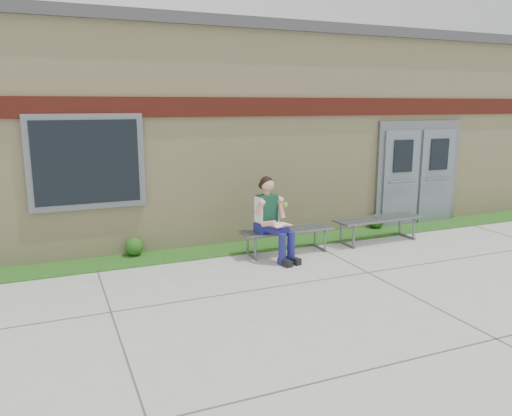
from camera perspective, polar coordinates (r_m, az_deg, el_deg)
name	(u,v)px	position (r m, az deg, el deg)	size (l,w,h in m)	color
ground	(331,292)	(7.35, 8.52, -9.51)	(80.00, 80.00, 0.00)	#9E9E99
grass_strip	(259,245)	(9.53, 0.39, -4.30)	(16.00, 0.80, 0.02)	#1D4813
school_building	(205,127)	(12.36, -5.89, 9.18)	(16.20, 6.22, 4.20)	beige
bench_left	(287,234)	(9.03, 3.53, -3.03)	(1.72, 0.51, 0.45)	slate
bench_right	(378,223)	(10.05, 13.80, -1.70)	(1.84, 0.58, 0.47)	slate
girl	(272,218)	(8.59, 1.90, -1.12)	(0.61, 0.93, 1.44)	navy
shrub_mid	(134,247)	(9.11, -13.74, -4.30)	(0.32, 0.32, 0.32)	#1D4813
shrub_east	(377,221)	(11.11, 13.61, -1.45)	(0.30, 0.30, 0.30)	#1D4813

